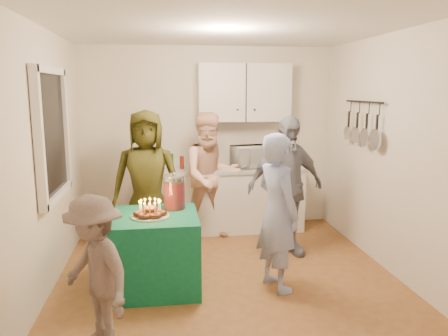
{
  "coord_description": "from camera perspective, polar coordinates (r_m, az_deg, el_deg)",
  "views": [
    {
      "loc": [
        -0.66,
        -4.29,
        1.99
      ],
      "look_at": [
        0.0,
        0.35,
        1.15
      ],
      "focal_mm": 35.0,
      "sensor_mm": 36.0,
      "label": 1
    }
  ],
  "objects": [
    {
      "name": "floor",
      "position": [
        4.77,
        0.61,
        -14.47
      ],
      "size": [
        4.0,
        4.0,
        0.0
      ],
      "primitive_type": "plane",
      "color": "brown",
      "rests_on": "ground"
    },
    {
      "name": "ceiling",
      "position": [
        4.38,
        0.68,
        18.16
      ],
      "size": [
        4.0,
        4.0,
        0.0
      ],
      "primitive_type": "plane",
      "color": "white",
      "rests_on": "floor"
    },
    {
      "name": "back_wall",
      "position": [
        6.36,
        -2.1,
        3.93
      ],
      "size": [
        3.6,
        3.6,
        0.0
      ],
      "primitive_type": "plane",
      "color": "silver",
      "rests_on": "floor"
    },
    {
      "name": "left_wall",
      "position": [
        4.49,
        -22.69,
        0.53
      ],
      "size": [
        4.0,
        4.0,
        0.0
      ],
      "primitive_type": "plane",
      "color": "silver",
      "rests_on": "floor"
    },
    {
      "name": "right_wall",
      "position": [
        4.99,
        21.53,
        1.51
      ],
      "size": [
        4.0,
        4.0,
        0.0
      ],
      "primitive_type": "plane",
      "color": "silver",
      "rests_on": "floor"
    },
    {
      "name": "window_night",
      "position": [
        4.74,
        -21.65,
        4.12
      ],
      "size": [
        0.04,
        1.0,
        1.2
      ],
      "primitive_type": "cube",
      "color": "black",
      "rests_on": "left_wall"
    },
    {
      "name": "counter",
      "position": [
        6.25,
        0.07,
        -4.29
      ],
      "size": [
        2.2,
        0.58,
        0.86
      ],
      "primitive_type": "cube",
      "color": "white",
      "rests_on": "floor"
    },
    {
      "name": "countertop",
      "position": [
        6.15,
        0.07,
        -0.18
      ],
      "size": [
        2.24,
        0.62,
        0.05
      ],
      "primitive_type": "cube",
      "color": "beige",
      "rests_on": "counter"
    },
    {
      "name": "upper_cabinet",
      "position": [
        6.25,
        2.64,
        9.79
      ],
      "size": [
        1.3,
        0.3,
        0.8
      ],
      "primitive_type": "cube",
      "color": "white",
      "rests_on": "back_wall"
    },
    {
      "name": "pot_rack",
      "position": [
        5.54,
        17.45,
        5.66
      ],
      "size": [
        0.12,
        1.0,
        0.6
      ],
      "primitive_type": "cube",
      "color": "black",
      "rests_on": "right_wall"
    },
    {
      "name": "microwave",
      "position": [
        6.19,
        3.72,
        1.52
      ],
      "size": [
        0.62,
        0.49,
        0.3
      ],
      "primitive_type": "imported",
      "rotation": [
        0.0,
        0.0,
        0.24
      ],
      "color": "white",
      "rests_on": "countertop"
    },
    {
      "name": "party_table",
      "position": [
        4.55,
        -8.88,
        -10.7
      ],
      "size": [
        0.85,
        0.85,
        0.76
      ],
      "primitive_type": "cube",
      "rotation": [
        0.0,
        0.0,
        0.0
      ],
      "color": "#0F6643",
      "rests_on": "floor"
    },
    {
      "name": "donut_cake",
      "position": [
        4.35,
        -9.64,
        -5.18
      ],
      "size": [
        0.38,
        0.38,
        0.18
      ],
      "primitive_type": null,
      "color": "#381C0C",
      "rests_on": "party_table"
    },
    {
      "name": "punch_jar",
      "position": [
        4.6,
        -6.5,
        -3.24
      ],
      "size": [
        0.22,
        0.22,
        0.34
      ],
      "primitive_type": "cylinder",
      "color": "#AF0E18",
      "rests_on": "party_table"
    },
    {
      "name": "man_birthday",
      "position": [
        4.38,
        6.99,
        -5.76
      ],
      "size": [
        0.55,
        0.67,
        1.59
      ],
      "primitive_type": "imported",
      "rotation": [
        0.0,
        0.0,
        1.91
      ],
      "color": "#9AAAE0",
      "rests_on": "floor"
    },
    {
      "name": "woman_back_left",
      "position": [
        5.53,
        -10.05,
        -1.61
      ],
      "size": [
        0.89,
        0.61,
        1.75
      ],
      "primitive_type": "imported",
      "rotation": [
        0.0,
        0.0,
        -0.06
      ],
      "color": "#64631C",
      "rests_on": "floor"
    },
    {
      "name": "woman_back_center",
      "position": [
        5.8,
        -1.72,
        -1.14
      ],
      "size": [
        0.94,
        0.8,
        1.71
      ],
      "primitive_type": "imported",
      "rotation": [
        0.0,
        0.0,
        0.2
      ],
      "color": "#EE977C",
      "rests_on": "floor"
    },
    {
      "name": "woman_back_right",
      "position": [
        5.28,
        8.07,
        -2.44
      ],
      "size": [
        1.07,
        0.64,
        1.7
      ],
      "primitive_type": "imported",
      "rotation": [
        0.0,
        0.0,
        0.24
      ],
      "color": "black",
      "rests_on": "floor"
    },
    {
      "name": "child_near_left",
      "position": [
        3.59,
        -16.49,
        -12.91
      ],
      "size": [
        0.84,
        0.9,
        1.22
      ],
      "primitive_type": "imported",
      "rotation": [
        0.0,
        0.0,
        -0.92
      ],
      "color": "#5B4C49",
      "rests_on": "floor"
    }
  ]
}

